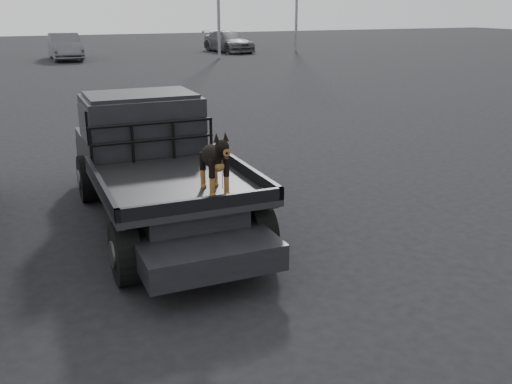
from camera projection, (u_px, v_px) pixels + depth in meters
name	position (u px, v px, depth m)	size (l,w,h in m)	color
ground	(225.00, 283.00, 6.64)	(120.00, 120.00, 0.00)	black
flatbed_ute	(159.00, 194.00, 8.30)	(2.00, 5.40, 0.92)	black
ute_cab	(142.00, 121.00, 8.85)	(1.72, 1.30, 0.88)	black
headache_rack	(153.00, 142.00, 8.24)	(1.80, 0.08, 0.55)	black
dog	(214.00, 162.00, 6.84)	(0.32, 0.60, 0.74)	black
distant_car_a	(65.00, 47.00, 33.17)	(1.60, 4.59, 1.51)	#49494E
distant_car_b	(228.00, 42.00, 38.69)	(1.96, 4.82, 1.40)	#424347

